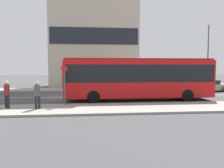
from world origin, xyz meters
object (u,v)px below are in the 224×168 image
(pedestrian_near_stop, at_px, (7,93))
(pedestrian_down_pavement, at_px, (37,93))
(parked_car_0, at_px, (207,86))
(city_bus, at_px, (138,76))
(street_lamp, at_px, (208,49))
(bus_stop_sign, at_px, (64,82))

(pedestrian_near_stop, relative_size, pedestrian_down_pavement, 1.00)
(pedestrian_down_pavement, bearing_deg, parked_car_0, -177.23)
(city_bus, height_order, street_lamp, street_lamp)
(city_bus, relative_size, parked_car_0, 2.83)
(pedestrian_near_stop, distance_m, street_lamp, 22.42)
(parked_car_0, distance_m, street_lamp, 4.58)
(pedestrian_near_stop, xyz_separation_m, street_lamp, (19.26, 10.84, 3.73))
(bus_stop_sign, bearing_deg, street_lamp, 32.51)
(street_lamp, bearing_deg, bus_stop_sign, -147.49)
(pedestrian_near_stop, height_order, pedestrian_down_pavement, pedestrian_near_stop)
(pedestrian_near_stop, distance_m, bus_stop_sign, 3.61)
(pedestrian_near_stop, height_order, bus_stop_sign, bus_stop_sign)
(parked_car_0, bearing_deg, street_lamp, 62.33)
(city_bus, bearing_deg, parked_car_0, 31.23)
(bus_stop_sign, bearing_deg, pedestrian_near_stop, -167.35)
(city_bus, bearing_deg, pedestrian_near_stop, -161.47)
(parked_car_0, bearing_deg, bus_stop_sign, -150.43)
(pedestrian_near_stop, relative_size, street_lamp, 0.22)
(pedestrian_near_stop, bearing_deg, parked_car_0, 54.27)
(city_bus, xyz_separation_m, pedestrian_near_stop, (-9.10, -3.30, -0.85))
(pedestrian_near_stop, distance_m, pedestrian_down_pavement, 2.02)
(pedestrian_near_stop, bearing_deg, bus_stop_sign, 40.22)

